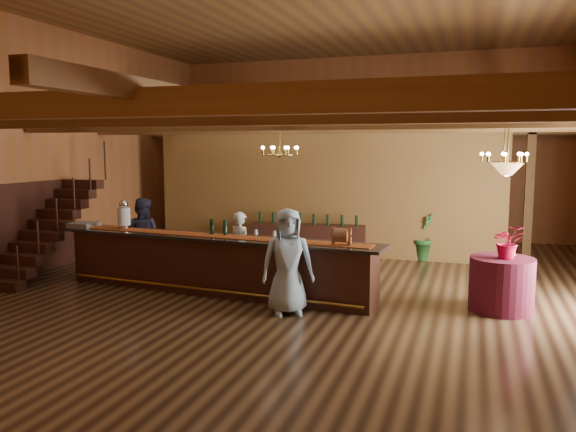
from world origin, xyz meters
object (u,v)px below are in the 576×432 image
(raffle_drum, at_px, (341,235))
(staff_second, at_px, (142,237))
(beverage_dispenser, at_px, (124,215))
(floor_plant, at_px, (427,236))
(chandelier_left, at_px, (280,150))
(guest, at_px, (288,261))
(pendant_lamp, at_px, (507,169))
(chandelier_right, at_px, (504,157))
(backbar_shelf, at_px, (307,241))
(bartender, at_px, (241,248))
(round_table, at_px, (501,284))
(tasting_bar, at_px, (214,264))

(raffle_drum, distance_m, staff_second, 4.73)
(beverage_dispenser, bearing_deg, floor_plant, 36.14)
(chandelier_left, distance_m, guest, 3.25)
(pendant_lamp, height_order, floor_plant, pendant_lamp)
(chandelier_left, xyz_separation_m, chandelier_right, (4.38, -0.23, -0.11))
(backbar_shelf, xyz_separation_m, pendant_lamp, (4.45, -3.45, 1.99))
(beverage_dispenser, distance_m, raffle_drum, 4.68)
(chandelier_left, height_order, pendant_lamp, same)
(bartender, xyz_separation_m, guest, (1.55, -1.64, 0.15))
(backbar_shelf, relative_size, round_table, 2.76)
(beverage_dispenser, height_order, guest, guest)
(pendant_lamp, distance_m, guest, 3.92)
(chandelier_left, distance_m, pendant_lamp, 4.57)
(tasting_bar, relative_size, chandelier_right, 8.24)
(backbar_shelf, xyz_separation_m, staff_second, (-2.76, -3.10, 0.43))
(beverage_dispenser, height_order, round_table, beverage_dispenser)
(tasting_bar, height_order, round_table, tasting_bar)
(backbar_shelf, xyz_separation_m, chandelier_right, (4.44, -2.47, 2.17))
(beverage_dispenser, distance_m, chandelier_left, 3.47)
(raffle_drum, height_order, pendant_lamp, pendant_lamp)
(floor_plant, bearing_deg, guest, -109.12)
(chandelier_left, height_order, bartender, chandelier_left)
(round_table, bearing_deg, chandelier_right, 90.66)
(chandelier_left, distance_m, staff_second, 3.49)
(tasting_bar, distance_m, raffle_drum, 2.63)
(raffle_drum, relative_size, bartender, 0.23)
(round_table, relative_size, chandelier_left, 1.32)
(round_table, bearing_deg, staff_second, 177.19)
(raffle_drum, distance_m, chandelier_right, 3.36)
(backbar_shelf, distance_m, round_table, 5.64)
(round_table, xyz_separation_m, chandelier_left, (-4.39, 1.21, 2.23))
(staff_second, xyz_separation_m, floor_plant, (5.66, 3.62, -0.25))
(beverage_dispenser, xyz_separation_m, staff_second, (0.06, 0.56, -0.54))
(tasting_bar, height_order, guest, guest)
(chandelier_left, bearing_deg, floor_plant, 44.23)
(backbar_shelf, distance_m, pendant_lamp, 5.98)
(beverage_dispenser, relative_size, floor_plant, 0.51)
(bartender, height_order, staff_second, staff_second)
(chandelier_right, xyz_separation_m, guest, (-3.37, -2.27, -1.70))
(chandelier_right, bearing_deg, chandelier_left, 176.98)
(round_table, bearing_deg, backbar_shelf, 142.22)
(bartender, xyz_separation_m, floor_plant, (3.38, 3.62, -0.15))
(guest, bearing_deg, raffle_drum, 13.21)
(raffle_drum, relative_size, floor_plant, 0.29)
(tasting_bar, relative_size, staff_second, 3.91)
(chandelier_left, relative_size, floor_plant, 0.68)
(raffle_drum, relative_size, chandelier_left, 0.42)
(staff_second, bearing_deg, raffle_drum, 162.47)
(tasting_bar, relative_size, backbar_shelf, 2.26)
(tasting_bar, relative_size, round_table, 6.23)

